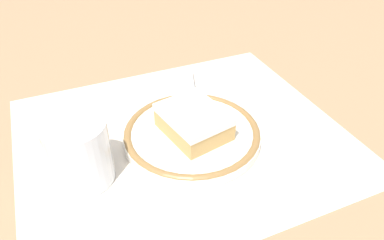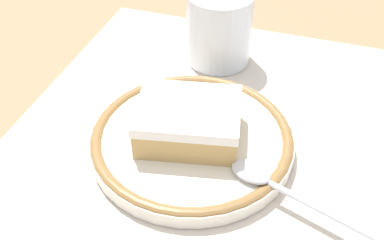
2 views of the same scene
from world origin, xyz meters
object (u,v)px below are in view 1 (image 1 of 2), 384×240
(cake_slice, at_px, (194,122))
(spoon, at_px, (194,94))
(napkin, at_px, (114,107))
(cup, at_px, (80,156))
(plate, at_px, (192,134))

(cake_slice, distance_m, spoon, 0.09)
(spoon, height_order, napkin, spoon)
(cup, height_order, napkin, cup)
(spoon, bearing_deg, plate, -115.70)
(plate, bearing_deg, cup, -173.76)
(plate, distance_m, spoon, 0.09)
(cup, xyz_separation_m, napkin, (0.07, 0.14, -0.04))
(spoon, bearing_deg, cake_slice, -114.14)
(cake_slice, height_order, spoon, cake_slice)
(spoon, distance_m, napkin, 0.14)
(spoon, height_order, cup, cup)
(napkin, bearing_deg, plate, -54.75)
(plate, bearing_deg, cake_slice, -67.88)
(plate, distance_m, napkin, 0.15)
(plate, relative_size, cup, 2.30)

